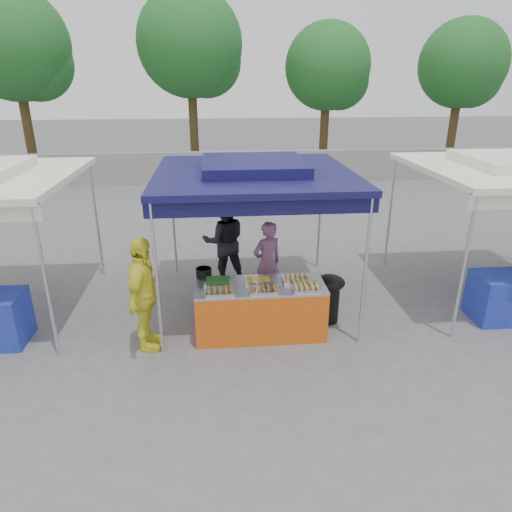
{
  "coord_description": "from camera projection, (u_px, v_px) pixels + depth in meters",
  "views": [
    {
      "loc": [
        -0.64,
        -6.42,
        3.84
      ],
      "look_at": [
        0.0,
        0.6,
        1.05
      ],
      "focal_mm": 32.0,
      "sensor_mm": 36.0,
      "label": 1
    }
  ],
  "objects": [
    {
      "name": "crate_left",
      "position": [
        236.0,
        306.0,
        7.84
      ],
      "size": [
        0.52,
        0.37,
        0.31
      ],
      "primitive_type": "cube",
      "color": "#1424A7",
      "rests_on": "ground_plane"
    },
    {
      "name": "food_tray_fl",
      "position": [
        220.0,
        291.0,
        6.72
      ],
      "size": [
        0.42,
        0.3,
        0.07
      ],
      "color": "silver",
      "rests_on": "vendor_table"
    },
    {
      "name": "back_wall",
      "position": [
        231.0,
        167.0,
        17.38
      ],
      "size": [
        40.0,
        0.25,
        1.2
      ],
      "primitive_type": "cube",
      "color": "gray",
      "rests_on": "ground_plane"
    },
    {
      "name": "food_tray_bm",
      "position": [
        258.0,
        280.0,
        7.09
      ],
      "size": [
        0.42,
        0.3,
        0.07
      ],
      "color": "silver",
      "rests_on": "vendor_table"
    },
    {
      "name": "vendor_woman",
      "position": [
        267.0,
        263.0,
        8.01
      ],
      "size": [
        0.66,
        0.57,
        1.54
      ],
      "primitive_type": "imported",
      "rotation": [
        0.0,
        0.0,
        3.56
      ],
      "color": "#8D5A7B",
      "rests_on": "ground_plane"
    },
    {
      "name": "customer_person",
      "position": [
        144.0,
        295.0,
        6.62
      ],
      "size": [
        0.58,
        1.08,
        1.75
      ],
      "primitive_type": "imported",
      "rotation": [
        0.0,
        0.0,
        1.42
      ],
      "color": "yellow",
      "rests_on": "ground_plane"
    },
    {
      "name": "crate_right",
      "position": [
        282.0,
        304.0,
        7.92
      ],
      "size": [
        0.48,
        0.34,
        0.29
      ],
      "primitive_type": "cube",
      "color": "#1424A7",
      "rests_on": "ground_plane"
    },
    {
      "name": "main_canopy",
      "position": [
        254.0,
        173.0,
        7.44
      ],
      "size": [
        3.2,
        3.2,
        2.57
      ],
      "color": "silver",
      "rests_on": "ground_plane"
    },
    {
      "name": "tree_3",
      "position": [
        465.0,
        68.0,
        18.82
      ],
      "size": [
        3.59,
        3.54,
        6.09
      ],
      "color": "#423419",
      "rests_on": "ground_plane"
    },
    {
      "name": "tree_2",
      "position": [
        330.0,
        70.0,
        18.53
      ],
      "size": [
        3.51,
        3.45,
        5.93
      ],
      "color": "#423419",
      "rests_on": "ground_plane"
    },
    {
      "name": "food_tray_fr",
      "position": [
        306.0,
        288.0,
        6.83
      ],
      "size": [
        0.42,
        0.3,
        0.07
      ],
      "color": "silver",
      "rests_on": "vendor_table"
    },
    {
      "name": "wok_burner",
      "position": [
        329.0,
        294.0,
        7.51
      ],
      "size": [
        0.49,
        0.49,
        0.82
      ],
      "rotation": [
        0.0,
        0.0,
        0.3
      ],
      "color": "black",
      "rests_on": "ground_plane"
    },
    {
      "name": "food_tray_fm",
      "position": [
        263.0,
        289.0,
        6.77
      ],
      "size": [
        0.42,
        0.3,
        0.07
      ],
      "color": "silver",
      "rests_on": "vendor_table"
    },
    {
      "name": "cooking_pot",
      "position": [
        204.0,
        273.0,
        7.26
      ],
      "size": [
        0.25,
        0.25,
        0.15
      ],
      "primitive_type": "cylinder",
      "color": "black",
      "rests_on": "vendor_table"
    },
    {
      "name": "skewer_cup",
      "position": [
        257.0,
        289.0,
        6.73
      ],
      "size": [
        0.09,
        0.09,
        0.11
      ],
      "primitive_type": "cylinder",
      "color": "silver",
      "rests_on": "vendor_table"
    },
    {
      "name": "tree_1",
      "position": [
        194.0,
        48.0,
        17.92
      ],
      "size": [
        4.14,
        4.14,
        7.11
      ],
      "color": "#423419",
      "rests_on": "ground_plane"
    },
    {
      "name": "tree_0",
      "position": [
        19.0,
        49.0,
        16.73
      ],
      "size": [
        4.04,
        4.04,
        6.94
      ],
      "color": "#423419",
      "rests_on": "ground_plane"
    },
    {
      "name": "crate_stacked",
      "position": [
        282.0,
        290.0,
        7.81
      ],
      "size": [
        0.46,
        0.32,
        0.28
      ],
      "primitive_type": "cube",
      "color": "#1424A7",
      "rests_on": "crate_right"
    },
    {
      "name": "helper_man",
      "position": [
        224.0,
        241.0,
        8.77
      ],
      "size": [
        0.91,
        0.74,
        1.76
      ],
      "primitive_type": "imported",
      "rotation": [
        0.0,
        0.0,
        3.23
      ],
      "color": "black",
      "rests_on": "ground_plane"
    },
    {
      "name": "ground_plane",
      "position": [
        259.0,
        329.0,
        7.41
      ],
      "size": [
        80.0,
        80.0,
        0.0
      ],
      "primitive_type": "plane",
      "color": "#5D5C5F"
    },
    {
      "name": "vendor_table",
      "position": [
        260.0,
        309.0,
        7.16
      ],
      "size": [
        2.0,
        0.8,
        0.85
      ],
      "color": "#C75012",
      "rests_on": "ground_plane"
    },
    {
      "name": "food_tray_br",
      "position": [
        296.0,
        279.0,
        7.11
      ],
      "size": [
        0.42,
        0.3,
        0.07
      ],
      "color": "silver",
      "rests_on": "vendor_table"
    },
    {
      "name": "food_tray_bl",
      "position": [
        218.0,
        281.0,
        7.04
      ],
      "size": [
        0.42,
        0.3,
        0.07
      ],
      "color": "silver",
      "rests_on": "vendor_table"
    }
  ]
}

